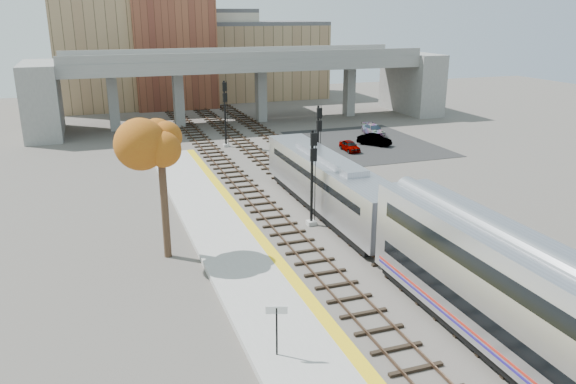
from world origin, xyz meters
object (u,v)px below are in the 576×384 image
object	(u,v)px
signal_mast_far	(225,114)
car_a	(350,146)
car_c	(374,130)
signal_mast_near	(312,180)
tree	(161,150)
signal_mast_mid	(318,147)
locomotive	(329,183)
car_b	(374,140)

from	to	relation	value
signal_mast_far	car_a	world-z (taller)	signal_mast_far
car_a	car_c	distance (m)	9.02
signal_mast_near	tree	bearing A→B (deg)	-169.10
signal_mast_near	signal_mast_far	world-z (taller)	signal_mast_far
signal_mast_near	signal_mast_mid	distance (m)	9.82
signal_mast_far	car_c	size ratio (longest dim) A/B	1.68
tree	car_c	bearing A→B (deg)	44.05
locomotive	signal_mast_mid	world-z (taller)	signal_mast_mid
locomotive	tree	xyz separation A→B (m)	(-12.20, -3.98, 4.30)
locomotive	car_a	distance (m)	19.45
signal_mast_mid	car_c	distance (m)	21.69
signal_mast_far	car_c	xyz separation A→B (m)	(18.07, 0.10, -2.91)
tree	car_c	xyz separation A→B (m)	(28.17, 27.25, -5.92)
locomotive	tree	size ratio (longest dim) A/B	2.15
locomotive	signal_mast_far	bearing A→B (deg)	95.18
signal_mast_mid	tree	world-z (taller)	tree
signal_mast_mid	car_b	size ratio (longest dim) A/B	1.79
signal_mast_near	car_c	distance (m)	31.21
signal_mast_near	signal_mast_mid	world-z (taller)	signal_mast_mid
signal_mast_mid	locomotive	bearing A→B (deg)	-106.18
signal_mast_near	car_c	bearing A→B (deg)	54.47
locomotive	car_b	size ratio (longest dim) A/B	5.08
signal_mast_mid	tree	size ratio (longest dim) A/B	0.76
signal_mast_far	car_c	bearing A→B (deg)	0.32
car_b	car_c	distance (m)	5.56
signal_mast_mid	tree	xyz separation A→B (m)	(-14.20, -10.87, 3.31)
car_b	car_c	size ratio (longest dim) A/B	0.88
car_a	locomotive	bearing A→B (deg)	-119.07
signal_mast_mid	signal_mast_far	xyz separation A→B (m)	(-4.10, 16.29, 0.30)
signal_mast_mid	signal_mast_far	bearing A→B (deg)	104.13
signal_mast_far	car_b	xyz separation A→B (m)	(15.57, -4.86, -2.91)
signal_mast_near	car_a	size ratio (longest dim) A/B	2.03
signal_mast_near	car_a	xyz separation A→B (m)	(11.84, 18.79, -2.64)
signal_mast_mid	tree	distance (m)	18.18
signal_mast_far	car_b	bearing A→B (deg)	-17.34
tree	locomotive	bearing A→B (deg)	18.05
signal_mast_far	tree	size ratio (longest dim) A/B	0.81
locomotive	car_a	xyz separation A→B (m)	(9.74, 16.76, -1.68)
signal_mast_near	car_c	world-z (taller)	signal_mast_near
signal_mast_mid	signal_mast_far	size ratio (longest dim) A/B	0.94
signal_mast_near	locomotive	bearing A→B (deg)	44.06
tree	signal_mast_far	bearing A→B (deg)	69.60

